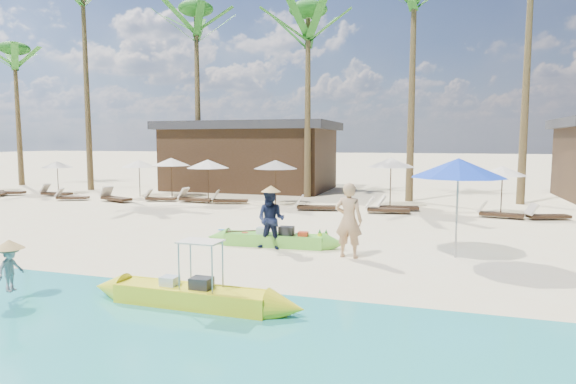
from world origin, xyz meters
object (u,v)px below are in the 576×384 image
(green_canoe, at_px, (274,239))
(tourist, at_px, (349,220))
(yellow_canoe, at_px, (192,296))
(blue_umbrella, at_px, (458,168))

(green_canoe, xyz_separation_m, tourist, (2.33, -0.73, 0.80))
(tourist, bearing_deg, green_canoe, -11.25)
(green_canoe, xyz_separation_m, yellow_canoe, (0.21, -5.39, 0.00))
(green_canoe, distance_m, blue_umbrella, 5.50)
(blue_umbrella, bearing_deg, tourist, -163.47)
(yellow_canoe, height_order, tourist, tourist)
(blue_umbrella, bearing_deg, yellow_canoe, -131.50)
(green_canoe, height_order, yellow_canoe, yellow_canoe)
(yellow_canoe, relative_size, tourist, 2.43)
(yellow_canoe, xyz_separation_m, tourist, (2.11, 4.65, 0.79))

